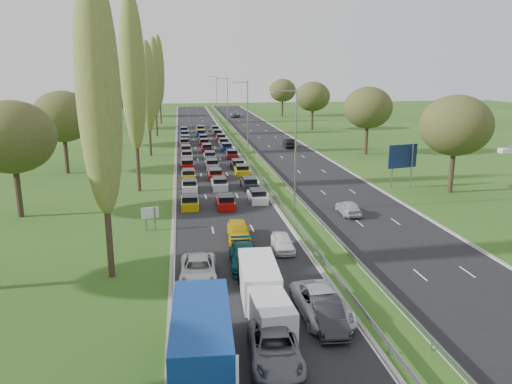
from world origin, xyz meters
TOP-DOWN VIEW (x-y plane):
  - ground at (4.50, 80.00)m, footprint 260.00×260.00m
  - near_carriageway at (-2.25, 82.50)m, footprint 10.50×215.00m
  - far_carriageway at (11.25, 82.50)m, footprint 10.50×215.00m
  - central_reservation at (4.50, 82.50)m, footprint 2.36×215.00m
  - lamp_columns at (4.50, 78.00)m, footprint 0.18×140.18m
  - poplar_row at (-11.50, 68.17)m, footprint 2.80×127.80m
  - woodland_left at (-22.00, 62.63)m, footprint 8.00×166.00m
  - woodland_right at (24.00, 66.67)m, footprint 8.00×153.00m
  - traffic_queue_fill at (-2.21, 77.53)m, footprint 9.08×69.03m
  - near_car_2 at (-5.65, 27.50)m, footprint 2.68×5.38m
  - near_car_6 at (-2.37, 17.15)m, footprint 2.89×5.55m
  - near_car_7 at (-2.27, 29.34)m, footprint 2.38×5.29m
  - near_car_8 at (-2.03, 35.17)m, footprint 2.08×4.72m
  - near_car_9 at (1.09, 20.11)m, footprint 1.82×4.59m
  - near_car_10 at (1.14, 21.27)m, footprint 2.90×5.80m
  - near_car_12 at (1.08, 32.15)m, footprint 1.67×3.89m
  - far_car_0 at (9.40, 40.96)m, footprint 1.66×4.09m
  - far_car_1 at (12.83, 84.15)m, footprint 2.01×4.94m
  - far_car_2 at (9.66, 144.50)m, footprint 2.87×5.65m
  - blue_lorry at (-5.91, 16.42)m, footprint 2.48×8.94m
  - white_van_front at (-2.07, 20.58)m, footprint 1.92×4.89m
  - white_van_rear at (-2.04, 24.58)m, footprint 2.19×5.58m
  - info_sign at (-9.40, 38.84)m, footprint 1.49×0.39m
  - direction_sign at (19.40, 51.09)m, footprint 3.92×1.00m

SIDE VIEW (x-z plane):
  - ground at x=4.50m, z-range 0.00..0.00m
  - near_carriageway at x=-2.25m, z-range -0.02..0.02m
  - far_carriageway at x=11.25m, z-range -0.02..0.02m
  - traffic_queue_fill at x=-2.21m, z-range 0.04..0.84m
  - central_reservation at x=4.50m, z-range 0.39..0.71m
  - near_car_12 at x=1.08m, z-range 0.02..1.33m
  - far_car_0 at x=9.40m, z-range 0.02..1.41m
  - near_car_2 at x=-5.65m, z-range 0.02..1.49m
  - near_car_9 at x=1.09m, z-range 0.02..1.51m
  - near_car_6 at x=-2.37m, z-range 0.02..1.51m
  - near_car_7 at x=-2.27m, z-range 0.02..1.53m
  - far_car_2 at x=9.66m, z-range 0.02..1.55m
  - near_car_10 at x=1.14m, z-range 0.02..1.60m
  - near_car_8 at x=-2.03m, z-range 0.02..1.60m
  - far_car_1 at x=12.83m, z-range 0.02..1.61m
  - white_van_front at x=-2.07m, z-range 0.03..1.99m
  - white_van_rear at x=-2.04m, z-range 0.03..2.27m
  - info_sign at x=-9.40m, z-range 0.32..2.42m
  - blue_lorry at x=-5.91m, z-range 0.07..3.85m
  - direction_sign at x=19.40m, z-range 0.97..6.17m
  - lamp_columns at x=4.50m, z-range 0.00..12.00m
  - woodland_right at x=24.00m, z-range 2.13..13.23m
  - woodland_left at x=-22.00m, z-range 2.13..13.23m
  - poplar_row at x=-11.50m, z-range 1.17..23.61m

